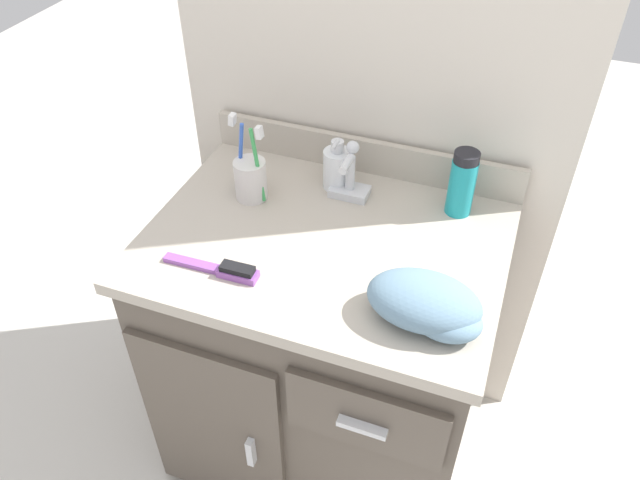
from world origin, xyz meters
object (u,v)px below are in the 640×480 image
at_px(hairbrush, 224,269).
at_px(hand_towel, 429,305).
at_px(toothbrush_cup, 250,178).
at_px(shaving_cream_can, 462,183).
at_px(soap_dispenser, 337,168).

xyz_separation_m(hairbrush, hand_towel, (0.41, 0.02, 0.03)).
distance_m(toothbrush_cup, hand_towel, 0.53).
height_order(toothbrush_cup, shaving_cream_can, toothbrush_cup).
relative_size(soap_dispenser, shaving_cream_can, 0.83).
bearing_deg(hairbrush, shaving_cream_can, 40.92).
xyz_separation_m(toothbrush_cup, hairbrush, (0.06, -0.26, -0.04)).
distance_m(soap_dispenser, hand_towel, 0.46).
relative_size(hairbrush, hand_towel, 0.94).
height_order(shaving_cream_can, hairbrush, shaving_cream_can).
distance_m(shaving_cream_can, hairbrush, 0.55).
bearing_deg(hairbrush, soap_dispenser, 71.09).
height_order(shaving_cream_can, hand_towel, shaving_cream_can).
height_order(toothbrush_cup, hand_towel, toothbrush_cup).
bearing_deg(hairbrush, toothbrush_cup, 101.22).
bearing_deg(shaving_cream_can, hand_towel, -88.39).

